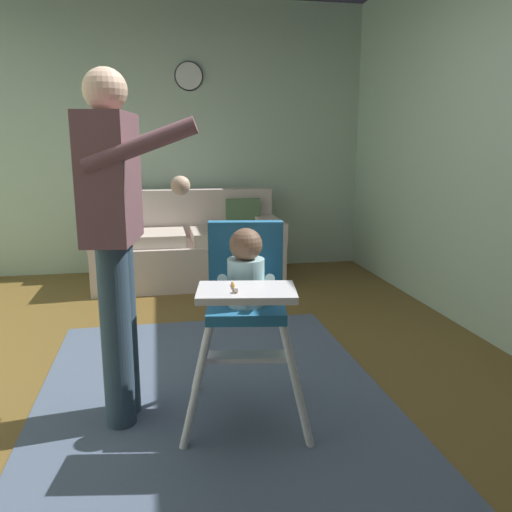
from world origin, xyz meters
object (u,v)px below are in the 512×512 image
couch (188,247)px  high_chair (246,287)px  adult_standing (115,231)px  wall_clock (189,76)px

couch → high_chair: (0.11, -2.62, 0.32)m
high_chair → adult_standing: adult_standing is taller
adult_standing → couch: bearing=88.2°
wall_clock → adult_standing: bearing=-100.3°
wall_clock → couch: bearing=-99.2°
couch → adult_standing: bearing=-10.5°
couch → high_chair: high_chair is taller
couch → wall_clock: (0.08, 0.48, 1.62)m
high_chair → wall_clock: bearing=-170.0°
high_chair → wall_clock: wall_clock is taller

